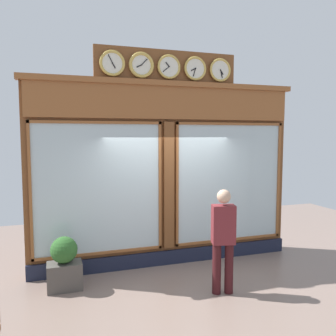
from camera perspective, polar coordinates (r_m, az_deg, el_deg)
name	(u,v)px	position (r m, az deg, el deg)	size (l,w,h in m)	color
shop_facade	(166,171)	(6.91, -0.33, -0.53)	(5.34, 0.42, 4.14)	brown
pedestrian	(223,237)	(5.77, 8.95, -10.94)	(0.40, 0.30, 1.69)	#3A1316
planter_box	(65,276)	(6.30, -16.40, -16.45)	(0.56, 0.36, 0.45)	#4C4742
planter_shrub	(64,250)	(6.15, -16.51, -12.61)	(0.44, 0.44, 0.44)	#285623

